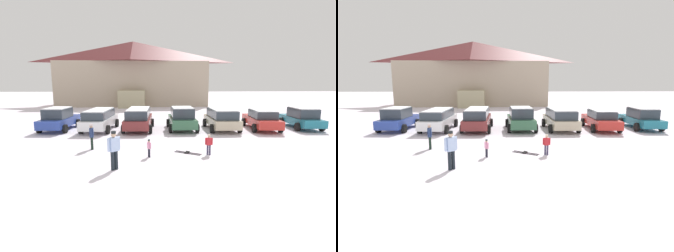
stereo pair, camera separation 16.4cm
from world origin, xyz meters
The scene contains 14 objects.
ground centered at (0.00, 0.00, 0.00)m, with size 160.00×160.00×0.00m, color silver.
ski_lodge centered at (-3.66, 32.30, 4.83)m, with size 22.48×10.64×9.52m.
parked_blue_hatchback centered at (-7.46, 11.14, 0.86)m, with size 2.27×4.30×1.72m.
parked_white_suv centered at (-4.34, 10.94, 0.87)m, with size 2.36×4.86×1.59m.
parked_maroon_van centered at (-1.41, 11.00, 0.89)m, with size 2.28×4.83×1.65m.
parked_green_coupe centered at (1.89, 10.90, 0.87)m, with size 2.28×4.14×1.75m.
parked_beige_suv centered at (4.92, 10.85, 0.88)m, with size 2.31×4.46×1.61m.
parked_red_sedan centered at (8.06, 10.89, 0.79)m, with size 2.32×4.79×1.53m.
parked_teal_hatchback centered at (11.39, 11.23, 0.82)m, with size 2.16×4.46×1.64m.
skier_teen_in_navy_coat centered at (-3.55, 5.27, 0.79)m, with size 0.26×0.52×1.41m.
skier_child_in_pink_snowsuit centered at (-0.38, 3.66, 0.50)m, with size 0.21×0.30×0.89m.
skier_adult_in_blue_parka centered at (-1.78, 1.88, 0.94)m, with size 0.48×0.46×1.67m.
skier_child_in_red_jacket centered at (2.62, 3.96, 0.59)m, with size 0.39×0.16×1.05m.
pair_of_skis centered at (1.59, 4.31, 0.02)m, with size 1.39×0.99×0.08m.
Camera 1 is at (0.07, -8.81, 3.73)m, focal length 28.00 mm.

